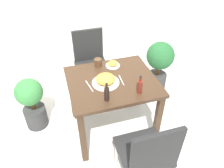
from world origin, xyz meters
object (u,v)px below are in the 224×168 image
condiment_bottle (140,86)px  food_plate (106,80)px  potted_plant_right (159,64)px  chair_near (147,154)px  chair_far (91,60)px  potted_plant_left (32,102)px  drink_cup (98,62)px  side_plate (113,64)px  sauce_bottle (107,93)px

condiment_bottle → food_plate: bearing=139.7°
potted_plant_right → chair_near: bearing=-120.5°
chair_far → potted_plant_left: 0.92m
chair_near → drink_cup: (-0.13, 1.10, 0.25)m
chair_far → side_plate: 0.58m
chair_near → side_plate: size_ratio=5.78×
chair_far → food_plate: chair_far is taller
chair_far → condiment_bottle: 1.09m
side_plate → potted_plant_left: bearing=175.7°
drink_cup → condiment_bottle: condiment_bottle is taller
chair_near → food_plate: bearing=-79.6°
side_plate → potted_plant_right: (0.74, 0.25, -0.29)m
drink_cup → potted_plant_left: 0.88m
drink_cup → food_plate: bearing=-91.3°
drink_cup → potted_plant_right: 0.96m
side_plate → chair_near: bearing=-91.2°
condiment_bottle → potted_plant_left: condiment_bottle is taller
chair_far → potted_plant_left: (-0.80, -0.44, -0.14)m
chair_near → potted_plant_right: size_ratio=1.18×
chair_near → potted_plant_right: bearing=-120.5°
food_plate → condiment_bottle: size_ratio=1.41×
chair_near → side_plate: chair_near is taller
chair_far → potted_plant_left: size_ratio=1.35×
side_plate → drink_cup: size_ratio=1.82×
drink_cup → chair_near: bearing=-83.2°
food_plate → side_plate: (0.16, 0.28, -0.02)m
chair_near → food_plate: chair_near is taller
food_plate → drink_cup: 0.34m
side_plate → sauce_bottle: sauce_bottle is taller
chair_far → side_plate: bearing=-73.6°
potted_plant_right → chair_far: bearing=163.5°
chair_far → condiment_bottle: condiment_bottle is taller
chair_far → food_plate: bearing=-90.7°
drink_cup → potted_plant_left: (-0.79, 0.01, -0.39)m
chair_near → chair_far: bearing=-85.2°
drink_cup → potted_plant_right: (0.89, 0.19, -0.30)m
condiment_bottle → chair_near: bearing=-103.8°
food_plate → side_plate: size_ratio=1.75×
sauce_bottle → drink_cup: bearing=83.8°
potted_plant_left → potted_plant_right: (1.68, 0.18, 0.09)m
sauce_bottle → condiment_bottle: 0.33m
drink_cup → condiment_bottle: size_ratio=0.44×
potted_plant_left → potted_plant_right: potted_plant_right is taller
sauce_bottle → condiment_bottle: same height
sauce_bottle → food_plate: bearing=77.0°
sauce_bottle → potted_plant_left: sauce_bottle is taller
chair_near → side_plate: 1.06m
sauce_bottle → chair_near: bearing=-69.4°
food_plate → condiment_bottle: bearing=-40.3°
side_plate → potted_plant_right: 0.83m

